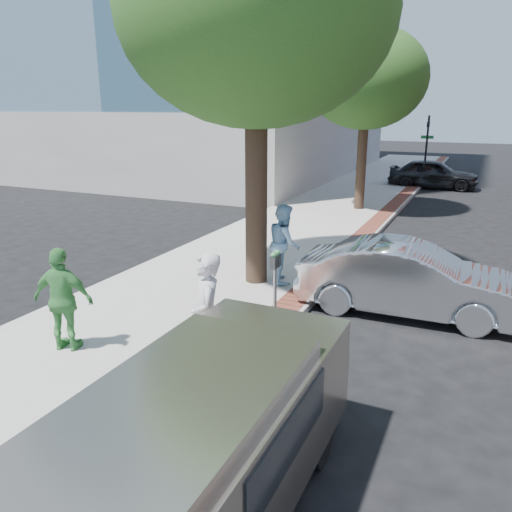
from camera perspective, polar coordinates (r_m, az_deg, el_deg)
The scene contains 15 objects.
ground at distance 10.47m, azimuth -1.35°, elevation -7.16°, with size 120.00×120.00×0.00m, color black.
sidewalk at distance 18.04m, azimuth 5.55°, elevation 3.25°, with size 5.00×60.00×0.15m, color #9E9991.
brick_strip at distance 17.45m, azimuth 12.39°, elevation 2.74°, with size 0.60×60.00×0.01m, color brown.
curb at distance 17.40m, azimuth 13.50°, elevation 2.36°, with size 0.10×60.00×0.15m, color gray.
office_base at distance 35.19m, azimuth -4.75°, elevation 12.94°, with size 18.20×22.20×4.00m, color gray.
signal_near at distance 30.84m, azimuth 18.93°, elevation 12.08°, with size 0.70×0.15×3.80m.
tree_near at distance 11.72m, azimuth 0.03°, elevation 26.20°, with size 6.00×6.00×8.51m.
tree_far at distance 21.16m, azimuth 12.50°, elevation 19.16°, with size 4.80×4.80×7.14m.
parking_meter at distance 9.53m, azimuth 2.21°, elevation -1.86°, with size 0.12×0.32×1.47m.
person_gray at distance 7.68m, azimuth -5.64°, elevation -6.98°, with size 0.74×0.48×2.02m, color #BBBCC1.
person_officer at distance 11.97m, azimuth 3.23°, elevation 1.46°, with size 0.92×0.72×1.90m, color #91C0E0.
person_green at distance 9.17m, azimuth -21.15°, elevation -4.69°, with size 1.08×0.45×1.84m, color #429246.
sedan_silver at distance 10.97m, azimuth 17.10°, elevation -2.57°, with size 1.60×4.60×1.52m, color silver.
bg_car at distance 28.96m, azimuth 19.60°, elevation 8.86°, with size 1.86×4.63×1.58m, color black.
van at distance 5.44m, azimuth -5.88°, elevation -20.30°, with size 1.88×4.80×1.76m.
Camera 1 is at (4.23, -8.60, 4.22)m, focal length 35.00 mm.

